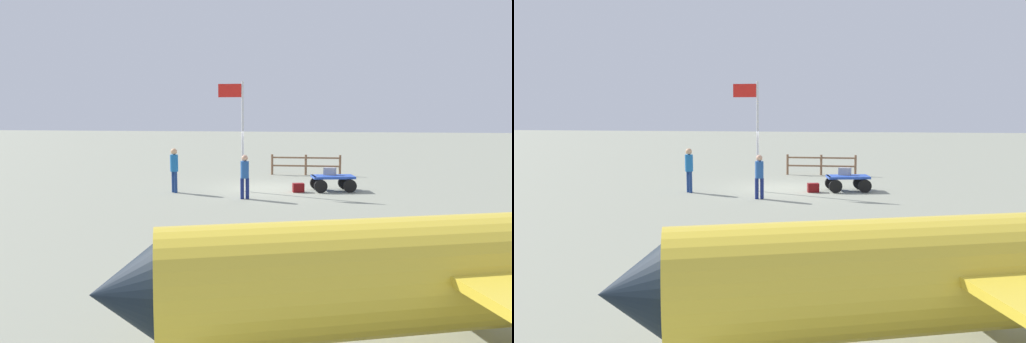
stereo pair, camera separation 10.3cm
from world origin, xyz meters
TOP-DOWN VIEW (x-y plane):
  - ground_plane at (0.00, 0.00)m, footprint 120.00×120.00m
  - luggage_cart at (-2.63, 0.26)m, footprint 1.94×1.41m
  - suitcase_maroon at (-2.51, 0.04)m, footprint 0.55×0.42m
  - suitcase_navy at (-1.23, 0.79)m, footprint 0.52×0.40m
  - worker_lead at (0.70, 2.66)m, footprint 0.40×0.40m
  - worker_trailing at (3.80, 1.58)m, footprint 0.46×0.46m
  - airplane_near at (-3.77, 14.45)m, footprint 8.71×4.86m
  - flagpole at (1.21, 0.90)m, footprint 1.06×0.10m
  - wooden_fence at (-1.32, -4.79)m, footprint 3.65×0.15m

SIDE VIEW (x-z plane):
  - ground_plane at x=0.00m, z-range 0.00..0.00m
  - suitcase_navy at x=-1.23m, z-range 0.00..0.37m
  - luggage_cart at x=-2.63m, z-range 0.12..0.77m
  - wooden_fence at x=-1.32m, z-range 0.08..1.15m
  - suitcase_maroon at x=-2.51m, z-range 0.65..0.96m
  - worker_lead at x=0.70m, z-range 0.13..1.81m
  - worker_trailing at x=3.80m, z-range 0.16..1.97m
  - airplane_near at x=-3.77m, z-range -0.37..2.78m
  - flagpole at x=1.21m, z-range 0.49..5.01m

